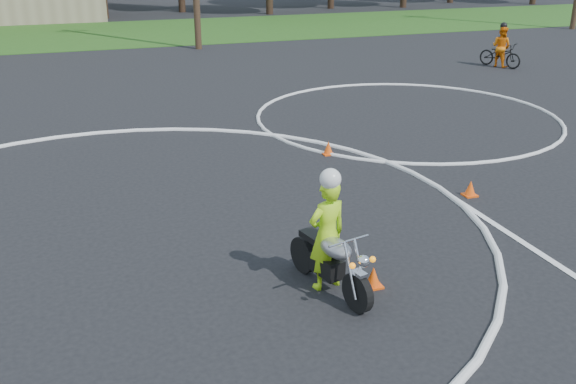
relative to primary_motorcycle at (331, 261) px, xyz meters
name	(u,v)px	position (x,y,z in m)	size (l,w,h in m)	color
ground	(143,331)	(-2.55, -0.15, -0.46)	(120.00, 120.00, 0.00)	black
grass_strip	(74,35)	(-2.55, 26.85, -0.45)	(120.00, 10.00, 0.02)	#1E4714
course_markings	(229,188)	(-0.38, 4.20, -0.45)	(19.05, 19.05, 0.12)	silver
primary_motorcycle	(331,261)	(0.00, 0.00, 0.00)	(0.66, 1.76, 0.94)	black
rider_primary_grp	(327,231)	(-0.01, 0.13, 0.38)	(0.65, 0.50, 1.74)	#A5E418
rider_second_grp	(501,51)	(12.25, 13.10, 0.12)	(1.20, 1.79, 1.63)	black
traffic_cones	(297,207)	(0.45, 2.63, -0.32)	(21.16, 8.65, 0.30)	#FF520D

